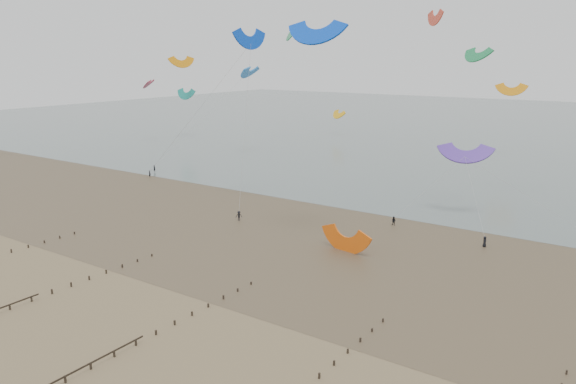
# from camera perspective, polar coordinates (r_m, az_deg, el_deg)

# --- Properties ---
(ground) EXTENTS (500.00, 500.00, 0.00)m
(ground) POSITION_cam_1_polar(r_m,az_deg,el_deg) (65.87, -13.19, -11.75)
(ground) COLOR brown
(ground) RESTS_ON ground
(sea_and_shore) EXTENTS (500.00, 665.00, 0.03)m
(sea_and_shore) POSITION_cam_1_polar(r_m,az_deg,el_deg) (92.81, 0.86, -3.80)
(sea_and_shore) COLOR #475654
(sea_and_shore) RESTS_ON ground
(kitesurfer_lead) EXTENTS (0.65, 0.48, 1.64)m
(kitesurfer_lead) POSITION_cam_1_polar(r_m,az_deg,el_deg) (136.15, -13.87, 1.81)
(kitesurfer_lead) COLOR black
(kitesurfer_lead) RESTS_ON ground
(kitesurfers) EXTENTS (111.59, 24.17, 1.74)m
(kitesurfers) POSITION_cam_1_polar(r_m,az_deg,el_deg) (95.07, 13.88, -3.27)
(kitesurfers) COLOR black
(kitesurfers) RESTS_ON ground
(grounded_kite) EXTENTS (8.32, 6.97, 4.10)m
(grounded_kite) POSITION_cam_1_polar(r_m,az_deg,el_deg) (83.12, 5.80, -6.00)
(grounded_kite) COLOR #EA5A0E
(grounded_kite) RESTS_ON ground
(kites_airborne) EXTENTS (223.85, 114.66, 38.19)m
(kites_airborne) POSITION_cam_1_polar(r_m,az_deg,el_deg) (140.24, 9.28, 11.46)
(kites_airborne) COLOR #A11E36
(kites_airborne) RESTS_ON ground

